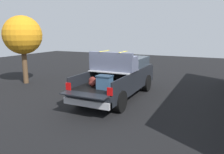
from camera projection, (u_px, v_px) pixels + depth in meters
name	position (u px, v px, depth m)	size (l,w,h in m)	color
ground_plane	(117.00, 97.00, 10.58)	(40.00, 40.00, 0.00)	black
pickup_truck	(121.00, 76.00, 10.70)	(6.05, 2.06, 2.23)	black
tree_background	(22.00, 36.00, 12.98)	(2.25, 2.25, 4.01)	brown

